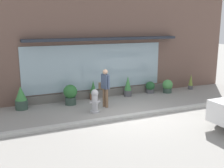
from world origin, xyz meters
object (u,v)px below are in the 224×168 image
potted_plant_near_hydrant (93,90)px  potted_plant_doorstep (150,87)px  potted_plant_window_center (21,98)px  fire_hydrant (95,100)px  potted_plant_by_entrance (70,94)px  potted_plant_low_front (191,82)px  potted_plant_corner_tall (128,86)px  potted_plant_trailing_edge (168,86)px  pedestrian_with_handbag (105,85)px

potted_plant_near_hydrant → potted_plant_doorstep: bearing=-0.5°
potted_plant_window_center → potted_plant_near_hydrant: potted_plant_window_center is taller
potted_plant_near_hydrant → potted_plant_window_center: bearing=-175.6°
fire_hydrant → potted_plant_by_entrance: 1.52m
potted_plant_low_front → potted_plant_corner_tall: potted_plant_corner_tall is taller
potted_plant_near_hydrant → potted_plant_by_entrance: bearing=-161.3°
potted_plant_trailing_edge → potted_plant_near_hydrant: 3.87m
pedestrian_with_handbag → potted_plant_by_entrance: (-1.25, 0.88, -0.46)m
potted_plant_by_entrance → pedestrian_with_handbag: bearing=-35.3°
potted_plant_corner_tall → pedestrian_with_handbag: bearing=-144.8°
potted_plant_doorstep → pedestrian_with_handbag: bearing=-157.0°
potted_plant_near_hydrant → fire_hydrant: bearing=-107.8°
fire_hydrant → potted_plant_corner_tall: (2.30, 1.68, -0.01)m
potted_plant_trailing_edge → pedestrian_with_handbag: bearing=-165.9°
fire_hydrant → potted_plant_corner_tall: potted_plant_corner_tall is taller
potted_plant_low_front → potted_plant_trailing_edge: 1.55m
potted_plant_by_entrance → potted_plant_window_center: potted_plant_window_center is taller
potted_plant_window_center → potted_plant_corner_tall: bearing=1.5°
pedestrian_with_handbag → potted_plant_corner_tall: (1.66, 1.17, -0.47)m
fire_hydrant → pedestrian_with_handbag: size_ratio=0.58×
potted_plant_low_front → potted_plant_doorstep: bearing=175.5°
potted_plant_near_hydrant → potted_plant_corner_tall: size_ratio=0.90×
fire_hydrant → potted_plant_corner_tall: size_ratio=0.95×
potted_plant_by_entrance → potted_plant_low_front: bearing=1.7°
potted_plant_doorstep → potted_plant_near_hydrant: 3.03m
fire_hydrant → potted_plant_by_entrance: (-0.61, 1.40, -0.01)m
fire_hydrant → potted_plant_doorstep: 4.02m
pedestrian_with_handbag → potted_plant_window_center: bearing=55.1°
pedestrian_with_handbag → potted_plant_low_front: 5.48m
pedestrian_with_handbag → potted_plant_trailing_edge: size_ratio=2.41×
potted_plant_by_entrance → potted_plant_trailing_edge: bearing=0.8°
potted_plant_near_hydrant → potted_plant_low_front: bearing=-2.2°
fire_hydrant → pedestrian_with_handbag: pedestrian_with_handbag is taller
potted_plant_doorstep → potted_plant_near_hydrant: potted_plant_near_hydrant is taller
pedestrian_with_handbag → potted_plant_doorstep: bearing=-84.2°
potted_plant_window_center → potted_plant_low_front: bearing=0.2°
potted_plant_low_front → potted_plant_trailing_edge: (-1.55, -0.12, -0.05)m
potted_plant_window_center → potted_plant_corner_tall: 4.92m
fire_hydrant → potted_plant_window_center: size_ratio=0.96×
fire_hydrant → potted_plant_trailing_edge: size_ratio=1.40×
potted_plant_doorstep → potted_plant_near_hydrant: (-3.03, 0.03, 0.12)m
pedestrian_with_handbag → potted_plant_window_center: (-3.26, 1.04, -0.48)m
potted_plant_by_entrance → fire_hydrant: bearing=-66.5°
potted_plant_corner_tall → potted_plant_by_entrance: bearing=-174.4°
potted_plant_by_entrance → potted_plant_trailing_edge: (5.04, 0.07, -0.13)m
fire_hydrant → potted_plant_low_front: fire_hydrant is taller
potted_plant_window_center → potted_plant_corner_tall: (4.92, 0.13, 0.01)m
fire_hydrant → potted_plant_low_front: (5.98, 1.59, -0.09)m
pedestrian_with_handbag → potted_plant_near_hydrant: 1.39m
fire_hydrant → potted_plant_by_entrance: fire_hydrant is taller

